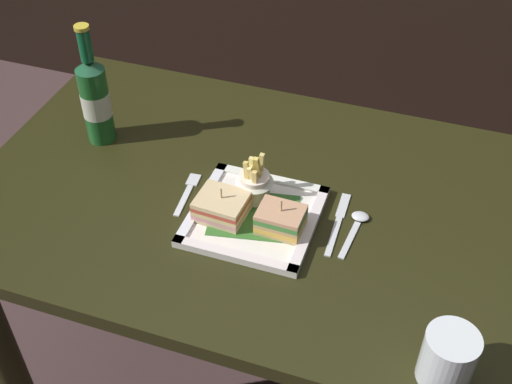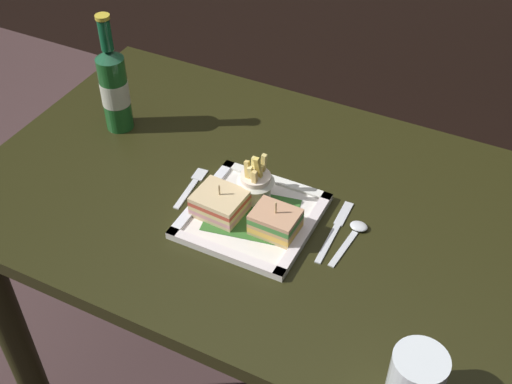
% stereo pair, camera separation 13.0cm
% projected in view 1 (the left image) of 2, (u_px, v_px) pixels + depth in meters
% --- Properties ---
extents(dining_table, '(1.19, 0.76, 0.74)m').
position_uv_depth(dining_table, '(258.00, 242.00, 1.44)').
color(dining_table, black).
rests_on(dining_table, ground_plane).
extents(square_plate, '(0.24, 0.24, 0.02)m').
position_uv_depth(square_plate, '(254.00, 217.00, 1.29)').
color(square_plate, white).
rests_on(square_plate, dining_table).
extents(sandwich_half_left, '(0.10, 0.09, 0.07)m').
position_uv_depth(sandwich_half_left, '(222.00, 206.00, 1.28)').
color(sandwich_half_left, '#DEBA89').
rests_on(sandwich_half_left, square_plate).
extents(sandwich_half_right, '(0.09, 0.07, 0.07)m').
position_uv_depth(sandwich_half_right, '(281.00, 220.00, 1.25)').
color(sandwich_half_right, tan).
rests_on(sandwich_half_right, square_plate).
extents(fries_cup, '(0.08, 0.08, 0.11)m').
position_uv_depth(fries_cup, '(254.00, 181.00, 1.30)').
color(fries_cup, white).
rests_on(fries_cup, square_plate).
extents(beer_bottle, '(0.06, 0.06, 0.28)m').
position_uv_depth(beer_bottle, '(95.00, 98.00, 1.42)').
color(beer_bottle, '#1C5B24').
rests_on(beer_bottle, dining_table).
extents(water_glass, '(0.08, 0.08, 0.10)m').
position_uv_depth(water_glass, '(447.00, 360.00, 1.01)').
color(water_glass, silver).
rests_on(water_glass, dining_table).
extents(fork, '(0.03, 0.13, 0.00)m').
position_uv_depth(fork, '(188.00, 192.00, 1.36)').
color(fork, silver).
rests_on(fork, dining_table).
extents(knife, '(0.02, 0.18, 0.00)m').
position_uv_depth(knife, '(338.00, 221.00, 1.29)').
color(knife, silver).
rests_on(knife, dining_table).
extents(spoon, '(0.04, 0.14, 0.01)m').
position_uv_depth(spoon, '(358.00, 222.00, 1.29)').
color(spoon, silver).
rests_on(spoon, dining_table).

